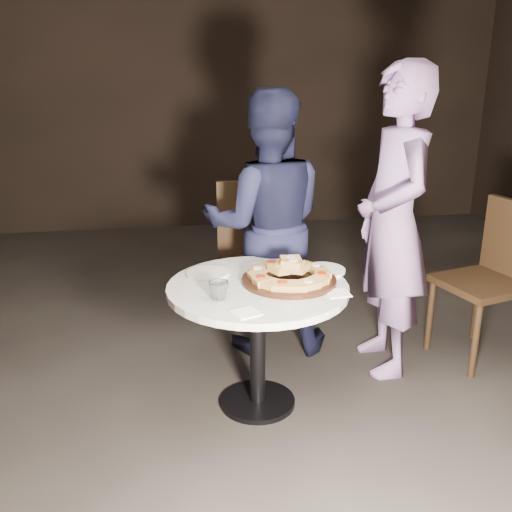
% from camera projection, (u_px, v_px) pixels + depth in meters
% --- Properties ---
extents(floor, '(7.00, 7.00, 0.00)m').
position_uv_depth(floor, '(279.00, 398.00, 2.99)').
color(floor, black).
rests_on(floor, ground).
extents(table, '(1.13, 1.13, 0.66)m').
position_uv_depth(table, '(258.00, 308.00, 2.77)').
color(table, black).
rests_on(table, ground).
extents(serving_board, '(0.52, 0.52, 0.02)m').
position_uv_depth(serving_board, '(289.00, 280.00, 2.77)').
color(serving_board, black).
rests_on(serving_board, table).
extents(focaccia_pile, '(0.41, 0.41, 0.11)m').
position_uv_depth(focaccia_pile, '(289.00, 272.00, 2.76)').
color(focaccia_pile, '#A57D40').
rests_on(focaccia_pile, serving_board).
extents(plate_left, '(0.27, 0.27, 0.01)m').
position_uv_depth(plate_left, '(208.00, 273.00, 2.87)').
color(plate_left, white).
rests_on(plate_left, table).
extents(plate_right, '(0.29, 0.29, 0.01)m').
position_uv_depth(plate_right, '(323.00, 270.00, 2.91)').
color(plate_right, white).
rests_on(plate_right, table).
extents(water_glass, '(0.10, 0.10, 0.08)m').
position_uv_depth(water_glass, '(219.00, 290.00, 2.56)').
color(water_glass, silver).
rests_on(water_glass, table).
extents(napkin_near, '(0.14, 0.14, 0.01)m').
position_uv_depth(napkin_near, '(246.00, 313.00, 2.42)').
color(napkin_near, white).
rests_on(napkin_near, table).
extents(napkin_far, '(0.11, 0.11, 0.01)m').
position_uv_depth(napkin_far, '(338.00, 293.00, 2.63)').
color(napkin_far, white).
rests_on(napkin_far, table).
extents(chair_far, '(0.52, 0.54, 0.98)m').
position_uv_depth(chair_far, '(253.00, 239.00, 3.78)').
color(chair_far, black).
rests_on(chair_far, ground).
extents(chair_right, '(0.55, 0.53, 0.93)m').
position_uv_depth(chair_right, '(495.00, 270.00, 3.30)').
color(chair_right, black).
rests_on(chair_right, ground).
extents(diner_navy, '(0.81, 0.66, 1.55)m').
position_uv_depth(diner_navy, '(266.00, 225.00, 3.33)').
color(diner_navy, black).
rests_on(diner_navy, ground).
extents(diner_teal, '(0.41, 0.62, 1.69)m').
position_uv_depth(diner_teal, '(393.00, 224.00, 3.08)').
color(diner_teal, slate).
rests_on(diner_teal, ground).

